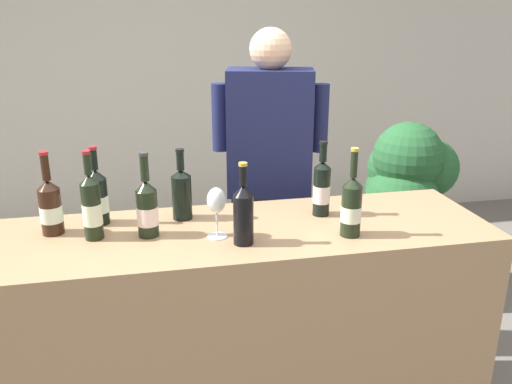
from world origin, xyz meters
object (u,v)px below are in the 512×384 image
object	(u,v)px
wine_bottle_0	(322,188)
wine_bottle_4	(92,207)
wine_bottle_5	(243,213)
wine_bottle_3	(98,197)
wine_bottle_6	(147,208)
wine_bottle_1	(50,206)
wine_bottle_7	(182,192)
person_server	(269,205)
wine_glass	(216,203)
wine_bottle_2	(351,206)
potted_shrub	(405,188)

from	to	relation	value
wine_bottle_0	wine_bottle_4	distance (m)	0.92
wine_bottle_5	wine_bottle_3	bearing A→B (deg)	149.94
wine_bottle_5	wine_bottle_6	xyz separation A→B (m)	(-0.34, 0.14, -0.01)
wine_bottle_6	wine_bottle_1	bearing A→B (deg)	165.08
wine_bottle_7	person_server	bearing A→B (deg)	43.84
wine_glass	person_server	world-z (taller)	person_server
wine_bottle_0	wine_bottle_7	xyz separation A→B (m)	(-0.57, 0.07, -0.01)
wine_bottle_2	wine_bottle_1	bearing A→B (deg)	167.55
wine_bottle_4	potted_shrub	xyz separation A→B (m)	(1.81, 1.04, -0.38)
wine_bottle_0	wine_bottle_5	size ratio (longest dim) A/B	1.02
potted_shrub	wine_bottle_4	bearing A→B (deg)	-150.25
wine_glass	potted_shrub	size ratio (longest dim) A/B	0.17
wine_glass	wine_bottle_1	bearing A→B (deg)	165.36
wine_bottle_4	wine_glass	size ratio (longest dim) A/B	1.73
person_server	wine_bottle_6	bearing A→B (deg)	-135.19
wine_bottle_2	wine_bottle_5	xyz separation A→B (m)	(-0.41, 0.01, 0.00)
wine_bottle_4	wine_bottle_2	bearing A→B (deg)	-9.78
wine_bottle_7	wine_bottle_6	bearing A→B (deg)	-132.13
person_server	wine_bottle_5	bearing A→B (deg)	-109.79
wine_bottle_2	wine_bottle_3	size ratio (longest dim) A/B	1.08
wine_bottle_2	wine_bottle_6	size ratio (longest dim) A/B	1.05
wine_bottle_1	potted_shrub	size ratio (longest dim) A/B	0.28
wine_bottle_0	wine_bottle_6	xyz separation A→B (m)	(-0.71, -0.08, -0.01)
wine_bottle_6	person_server	bearing A→B (deg)	44.81
wine_bottle_3	wine_bottle_6	xyz separation A→B (m)	(0.19, -0.17, 0.00)
wine_bottle_2	wine_bottle_3	distance (m)	1.00
wine_bottle_6	person_server	xyz separation A→B (m)	(0.61, 0.61, -0.25)
wine_bottle_0	wine_bottle_3	size ratio (longest dim) A/B	0.99
person_server	wine_bottle_0	bearing A→B (deg)	-79.19
wine_bottle_0	wine_bottle_3	bearing A→B (deg)	174.61
wine_bottle_7	potted_shrub	xyz separation A→B (m)	(1.47, 0.90, -0.37)
person_server	potted_shrub	world-z (taller)	person_server
wine_bottle_3	wine_bottle_4	size ratio (longest dim) A/B	0.94
person_server	wine_bottle_2	bearing A→B (deg)	-79.41
wine_bottle_3	wine_bottle_5	xyz separation A→B (m)	(0.54, -0.31, 0.01)
wine_bottle_2	potted_shrub	world-z (taller)	wine_bottle_2
wine_glass	potted_shrub	bearing A→B (deg)	39.41
wine_bottle_2	wine_bottle_7	bearing A→B (deg)	153.65
wine_bottle_3	wine_bottle_4	distance (m)	0.15
wine_bottle_1	wine_bottle_5	world-z (taller)	wine_bottle_1
wine_bottle_1	wine_bottle_2	bearing A→B (deg)	-12.45
potted_shrub	wine_bottle_6	bearing A→B (deg)	-146.90
potted_shrub	wine_bottle_2	bearing A→B (deg)	-125.51
wine_bottle_2	potted_shrub	distance (m)	1.52
wine_bottle_6	wine_bottle_4	bearing A→B (deg)	175.83
wine_bottle_1	wine_bottle_4	bearing A→B (deg)	-27.03
wine_bottle_2	wine_bottle_5	world-z (taller)	wine_bottle_2
person_server	potted_shrub	bearing A→B (deg)	23.85
wine_bottle_4	person_server	xyz separation A→B (m)	(0.81, 0.59, -0.26)
wine_bottle_2	wine_bottle_7	xyz separation A→B (m)	(-0.62, 0.31, -0.00)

